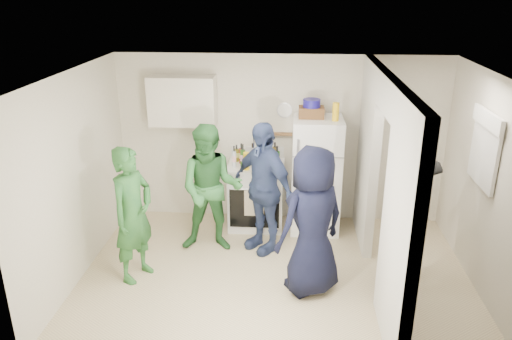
{
  "coord_description": "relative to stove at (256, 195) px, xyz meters",
  "views": [
    {
      "loc": [
        0.15,
        -5.37,
        3.44
      ],
      "look_at": [
        -0.27,
        0.4,
        1.25
      ],
      "focal_mm": 35.0,
      "sensor_mm": 36.0,
      "label": 1
    }
  ],
  "objects": [
    {
      "name": "floor",
      "position": [
        0.34,
        -1.37,
        -0.49
      ],
      "size": [
        4.8,
        4.8,
        0.0
      ],
      "primitive_type": "plane",
      "color": "beige",
      "rests_on": "ground"
    },
    {
      "name": "wall_back",
      "position": [
        0.34,
        0.33,
        0.76
      ],
      "size": [
        4.8,
        0.0,
        4.8
      ],
      "primitive_type": "plane",
      "rotation": [
        1.57,
        0.0,
        0.0
      ],
      "color": "silver",
      "rests_on": "floor"
    },
    {
      "name": "wall_front",
      "position": [
        0.34,
        -3.07,
        0.76
      ],
      "size": [
        4.8,
        0.0,
        4.8
      ],
      "primitive_type": "plane",
      "rotation": [
        -1.57,
        0.0,
        0.0
      ],
      "color": "silver",
      "rests_on": "floor"
    },
    {
      "name": "wall_left",
      "position": [
        -2.06,
        -1.37,
        0.76
      ],
      "size": [
        0.0,
        3.4,
        3.4
      ],
      "primitive_type": "plane",
      "rotation": [
        1.57,
        0.0,
        1.57
      ],
      "color": "silver",
      "rests_on": "floor"
    },
    {
      "name": "wall_right",
      "position": [
        2.74,
        -1.37,
        0.76
      ],
      "size": [
        0.0,
        3.4,
        3.4
      ],
      "primitive_type": "plane",
      "rotation": [
        1.57,
        0.0,
        -1.57
      ],
      "color": "silver",
      "rests_on": "floor"
    },
    {
      "name": "ceiling",
      "position": [
        0.34,
        -1.37,
        2.01
      ],
      "size": [
        4.8,
        4.8,
        0.0
      ],
      "primitive_type": "plane",
      "rotation": [
        3.14,
        0.0,
        0.0
      ],
      "color": "white",
      "rests_on": "wall_back"
    },
    {
      "name": "partition_pier_back",
      "position": [
        1.54,
        -0.27,
        0.76
      ],
      "size": [
        0.12,
        1.2,
        2.5
      ],
      "primitive_type": "cube",
      "color": "silver",
      "rests_on": "floor"
    },
    {
      "name": "partition_pier_front",
      "position": [
        1.54,
        -2.47,
        0.76
      ],
      "size": [
        0.12,
        1.2,
        2.5
      ],
      "primitive_type": "cube",
      "color": "silver",
      "rests_on": "floor"
    },
    {
      "name": "partition_header",
      "position": [
        1.54,
        -1.37,
        1.81
      ],
      "size": [
        0.12,
        1.0,
        0.4
      ],
      "primitive_type": "cube",
      "color": "silver",
      "rests_on": "partition_pier_back"
    },
    {
      "name": "stove",
      "position": [
        0.0,
        0.0,
        0.0
      ],
      "size": [
        0.81,
        0.68,
        0.97
      ],
      "primitive_type": "cube",
      "color": "white",
      "rests_on": "floor"
    },
    {
      "name": "upper_cabinet",
      "position": [
        -1.06,
        0.15,
        1.36
      ],
      "size": [
        0.95,
        0.34,
        0.7
      ],
      "primitive_type": "cube",
      "color": "silver",
      "rests_on": "wall_back"
    },
    {
      "name": "fridge",
      "position": [
        0.86,
        -0.03,
        0.35
      ],
      "size": [
        0.69,
        0.67,
        1.67
      ],
      "primitive_type": "cube",
      "color": "white",
      "rests_on": "floor"
    },
    {
      "name": "wicker_basket",
      "position": [
        0.76,
        0.02,
        1.26
      ],
      "size": [
        0.35,
        0.25,
        0.15
      ],
      "primitive_type": "cube",
      "color": "brown",
      "rests_on": "fridge"
    },
    {
      "name": "blue_bowl",
      "position": [
        0.76,
        0.02,
        1.39
      ],
      "size": [
        0.24,
        0.24,
        0.11
      ],
      "primitive_type": "cylinder",
      "color": "navy",
      "rests_on": "wicker_basket"
    },
    {
      "name": "yellow_cup_stack_top",
      "position": [
        1.08,
        -0.13,
        1.31
      ],
      "size": [
        0.09,
        0.09,
        0.25
      ],
      "primitive_type": "cylinder",
      "color": "yellow",
      "rests_on": "fridge"
    },
    {
      "name": "wall_clock",
      "position": [
        0.39,
        0.31,
        1.21
      ],
      "size": [
        0.22,
        0.02,
        0.22
      ],
      "primitive_type": "cylinder",
      "rotation": [
        1.57,
        0.0,
        0.0
      ],
      "color": "white",
      "rests_on": "wall_back"
    },
    {
      "name": "spice_shelf",
      "position": [
        0.34,
        0.28,
        0.86
      ],
      "size": [
        0.35,
        0.08,
        0.03
      ],
      "primitive_type": "cube",
      "color": "olive",
      "rests_on": "wall_back"
    },
    {
      "name": "nook_window",
      "position": [
        2.72,
        -1.17,
        1.16
      ],
      "size": [
        0.03,
        0.7,
        0.8
      ],
      "primitive_type": "cube",
      "color": "black",
      "rests_on": "wall_right"
    },
    {
      "name": "nook_window_frame",
      "position": [
        2.7,
        -1.17,
        1.16
      ],
      "size": [
        0.04,
        0.76,
        0.86
      ],
      "primitive_type": "cube",
      "color": "white",
      "rests_on": "wall_right"
    },
    {
      "name": "nook_valance",
      "position": [
        2.68,
        -1.17,
        1.51
      ],
      "size": [
        0.04,
        0.82,
        0.18
      ],
      "primitive_type": "cube",
      "color": "white",
      "rests_on": "wall_right"
    },
    {
      "name": "yellow_cup_stack_stove",
      "position": [
        -0.12,
        -0.22,
        0.61
      ],
      "size": [
        0.09,
        0.09,
        0.25
      ],
      "primitive_type": "cylinder",
      "color": "yellow",
      "rests_on": "stove"
    },
    {
      "name": "red_cup",
      "position": [
        0.22,
        -0.2,
        0.55
      ],
      "size": [
        0.09,
        0.09,
        0.12
      ],
      "primitive_type": "cylinder",
      "color": "red",
      "rests_on": "stove"
    },
    {
      "name": "person_green_left",
      "position": [
        -1.36,
        -1.5,
        0.36
      ],
      "size": [
        0.62,
        0.73,
        1.69
      ],
      "primitive_type": "imported",
      "rotation": [
        0.0,
        0.0,
        1.14
      ],
      "color": "#34712D",
      "rests_on": "floor"
    },
    {
      "name": "person_green_center",
      "position": [
        -0.54,
        -0.74,
        0.39
      ],
      "size": [
        0.88,
        0.69,
        1.75
      ],
      "primitive_type": "imported",
      "rotation": [
        0.0,
        0.0,
        0.04
      ],
      "color": "#377D3C",
      "rests_on": "floor"
    },
    {
      "name": "person_denim",
      "position": [
        0.14,
        -0.69,
        0.41
      ],
      "size": [
        1.06,
        1.04,
        1.79
      ],
      "primitive_type": "imported",
      "rotation": [
        0.0,
        0.0,
        -0.77
      ],
      "color": "navy",
      "rests_on": "floor"
    },
    {
      "name": "person_navy",
      "position": [
        0.76,
        -1.63,
        0.4
      ],
      "size": [
        1.04,
        0.97,
        1.78
      ],
      "primitive_type": "imported",
      "rotation": [
        0.0,
        0.0,
        -2.52
      ],
      "color": "black",
      "rests_on": "floor"
    },
    {
      "name": "person_nook",
      "position": [
        1.9,
        -1.32,
        0.37
      ],
      "size": [
        1.11,
        1.28,
        1.71
      ],
      "primitive_type": "imported",
      "rotation": [
        0.0,
        0.0,
        -2.1
      ],
      "color": "black",
      "rests_on": "floor"
    },
    {
      "name": "bottle_a",
      "position": [
        -0.29,
        0.11,
        0.61
      ],
      "size": [
        0.07,
        0.07,
        0.25
      ],
      "primitive_type": "cylinder",
      "color": "olive",
      "rests_on": "stove"
    },
    {
      "name": "bottle_b",
      "position": [
        -0.18,
        -0.1,
        0.65
      ],
      "size": [
        0.07,
        0.07,
        0.33
      ],
      "primitive_type": "cylinder",
      "color": "#28551C",
      "rests_on": "stove"
    },
    {
      "name": "bottle_c",
      "position": [
        -0.06,
        0.15,
        0.62
      ],
      "size": [
        0.08,
        0.08,
        0.27
      ],
      "primitive_type": "cylinder",
      "color": "silver",
      "rests_on": "stove"
    },
    {
      "name": "bottle_d",
      "position": [
        0.02,
        -0.04,
        0.63
      ],
      "size": [
        0.07,
        0.07,
        0.28
      ],
      "primitive_type": "cylinder",
      "color": "maroon",
      "rests_on": "stove"
    },
    {
      "name": "bottle_e",
      "position": [
        0.09,
        0.17,
        0.64
      ],
      "size": [
        0.07,
        0.07,
        0.31
      ],
      "primitive_type": "cylinder",
      "color": "#ADB6BF",
      "rests_on": "stove"
    },
    {
      "name": "bottle_f",
      "position": [
        0.2,
        0.02,
        0.65
      ],
      "size": [
        0.06,
        0.06,
        0.32
      ],
      "primitive_type": "cylinder",
      "color": "#193312",
      "rests_on": "stove"
    },
    {
      "name": "bottle_g",
      "position": [
        0.26,
        0.16,
        0.63
      ],
      "size": [
        0.07,
        0.07,
        0.29
      ],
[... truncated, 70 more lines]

